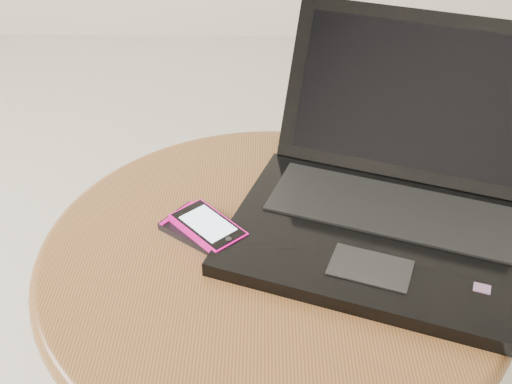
{
  "coord_description": "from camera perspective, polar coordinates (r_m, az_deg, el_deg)",
  "views": [
    {
      "loc": [
        -0.07,
        -0.56,
        1.04
      ],
      "look_at": [
        -0.08,
        0.12,
        0.55
      ],
      "focal_mm": 45.24,
      "sensor_mm": 36.0,
      "label": 1
    }
  ],
  "objects": [
    {
      "name": "phone_black",
      "position": [
        0.86,
        -4.34,
        -3.53
      ],
      "size": [
        0.14,
        0.12,
        0.01
      ],
      "color": "black",
      "rests_on": "table"
    },
    {
      "name": "table",
      "position": [
        0.92,
        1.48,
        -9.99
      ],
      "size": [
        0.62,
        0.62,
        0.49
      ],
      "color": "#4E2B12",
      "rests_on": "ground"
    },
    {
      "name": "phone_pink",
      "position": [
        0.85,
        -4.26,
        -3.09
      ],
      "size": [
        0.11,
        0.11,
        0.01
      ],
      "color": "#EF098F",
      "rests_on": "phone_black"
    },
    {
      "name": "laptop",
      "position": [
        0.88,
        11.96,
        -0.29
      ],
      "size": [
        0.49,
        0.48,
        0.24
      ],
      "color": "black",
      "rests_on": "table"
    }
  ]
}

